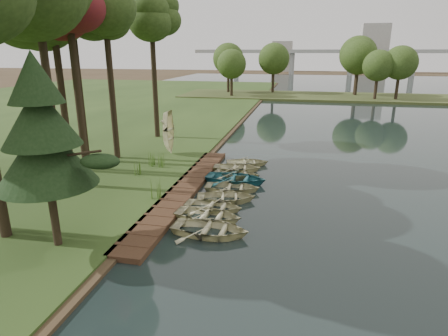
% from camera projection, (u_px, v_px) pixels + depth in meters
% --- Properties ---
extents(ground, '(300.00, 300.00, 0.00)m').
position_uv_depth(ground, '(211.00, 194.00, 21.76)').
color(ground, '#3D2F1D').
extents(boardwalk, '(1.60, 16.00, 0.30)m').
position_uv_depth(boardwalk, '(184.00, 190.00, 22.03)').
color(boardwalk, '#3C2617').
rests_on(boardwalk, ground).
extents(peninsula, '(50.00, 14.00, 0.45)m').
position_uv_depth(peninsula, '(321.00, 97.00, 66.81)').
color(peninsula, '#3B461F').
rests_on(peninsula, ground).
extents(far_trees, '(45.60, 5.60, 8.80)m').
position_uv_depth(far_trees, '(304.00, 61.00, 65.62)').
color(far_trees, black).
rests_on(far_trees, peninsula).
extents(bridge, '(95.90, 4.00, 8.60)m').
position_uv_depth(bridge, '(328.00, 54.00, 129.29)').
color(bridge, '#A5A5A0').
rests_on(bridge, ground).
extents(building_a, '(10.00, 8.00, 18.00)m').
position_uv_depth(building_a, '(373.00, 49.00, 143.89)').
color(building_a, '#A5A5A0').
rests_on(building_a, ground).
extents(building_b, '(8.00, 8.00, 12.00)m').
position_uv_depth(building_b, '(282.00, 56.00, 156.38)').
color(building_b, '#A5A5A0').
rests_on(building_b, ground).
extents(rowboat_0, '(3.65, 2.68, 0.73)m').
position_uv_depth(rowboat_0, '(210.00, 227.00, 16.73)').
color(rowboat_0, beige).
rests_on(rowboat_0, water).
extents(rowboat_1, '(3.52, 2.67, 0.69)m').
position_uv_depth(rowboat_1, '(208.00, 214.00, 18.20)').
color(rowboat_1, beige).
rests_on(rowboat_1, water).
extents(rowboat_2, '(3.16, 2.34, 0.63)m').
position_uv_depth(rowboat_2, '(213.00, 205.00, 19.35)').
color(rowboat_2, beige).
rests_on(rowboat_2, water).
extents(rowboat_3, '(3.61, 2.88, 0.67)m').
position_uv_depth(rowboat_3, '(226.00, 196.00, 20.50)').
color(rowboat_3, beige).
rests_on(rowboat_3, water).
extents(rowboat_4, '(3.36, 2.49, 0.67)m').
position_uv_depth(rowboat_4, '(232.00, 186.00, 21.98)').
color(rowboat_4, beige).
rests_on(rowboat_4, water).
extents(rowboat_5, '(3.98, 2.98, 0.79)m').
position_uv_depth(rowboat_5, '(236.00, 177.00, 23.33)').
color(rowboat_5, teal).
rests_on(rowboat_5, water).
extents(rowboat_6, '(3.21, 2.45, 0.62)m').
position_uv_depth(rowboat_6, '(236.00, 173.00, 24.51)').
color(rowboat_6, beige).
rests_on(rowboat_6, water).
extents(rowboat_7, '(3.45, 2.62, 0.67)m').
position_uv_depth(rowboat_7, '(237.00, 167.00, 25.68)').
color(rowboat_7, beige).
rests_on(rowboat_7, water).
extents(rowboat_8, '(3.42, 2.76, 0.63)m').
position_uv_depth(rowboat_8, '(247.00, 161.00, 27.02)').
color(rowboat_8, beige).
rests_on(rowboat_8, water).
extents(stored_rowboat, '(3.42, 2.47, 0.70)m').
position_uv_depth(stored_rowboat, '(170.00, 149.00, 29.19)').
color(stored_rowboat, beige).
rests_on(stored_rowboat, bank).
extents(tree_1, '(5.54, 5.54, 12.51)m').
position_uv_depth(tree_1, '(37.00, 3.00, 19.56)').
color(tree_1, black).
rests_on(tree_1, bank).
extents(tree_2, '(4.02, 4.02, 11.64)m').
position_uv_depth(tree_2, '(69.00, 14.00, 22.17)').
color(tree_2, black).
rests_on(tree_2, bank).
extents(tree_3, '(4.32, 4.32, 11.64)m').
position_uv_depth(tree_3, '(52.00, 17.00, 22.93)').
color(tree_3, black).
rests_on(tree_3, bank).
extents(tree_4, '(4.14, 4.14, 11.24)m').
position_uv_depth(tree_4, '(106.00, 25.00, 25.45)').
color(tree_4, black).
rests_on(tree_4, bank).
extents(tree_6, '(4.00, 4.00, 12.26)m').
position_uv_depth(tree_6, '(151.00, 18.00, 32.13)').
color(tree_6, black).
rests_on(tree_6, bank).
extents(pine_tree, '(3.80, 3.80, 7.72)m').
position_uv_depth(pine_tree, '(42.00, 134.00, 14.14)').
color(pine_tree, black).
rests_on(pine_tree, bank).
extents(reeds_0, '(0.60, 0.60, 1.12)m').
position_uv_depth(reeds_0, '(155.00, 189.00, 20.14)').
color(reeds_0, '#3F661E').
rests_on(reeds_0, bank).
extents(reeds_1, '(0.60, 0.60, 1.05)m').
position_uv_depth(reeds_1, '(151.00, 158.00, 26.05)').
color(reeds_1, '#3F661E').
rests_on(reeds_1, bank).
extents(reeds_2, '(0.60, 0.60, 1.03)m').
position_uv_depth(reeds_2, '(137.00, 167.00, 24.17)').
color(reeds_2, '#3F661E').
rests_on(reeds_2, bank).
extents(reeds_3, '(0.60, 0.60, 1.02)m').
position_uv_depth(reeds_3, '(162.00, 159.00, 25.86)').
color(reeds_3, '#3F661E').
rests_on(reeds_3, bank).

